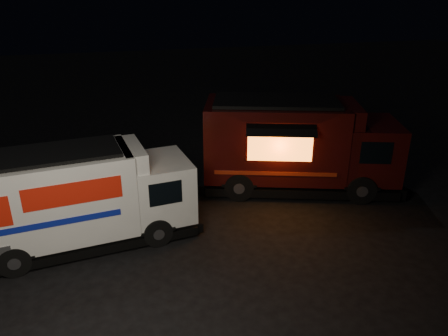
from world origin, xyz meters
TOP-DOWN VIEW (x-y plane):
  - ground at (0.00, 0.00)m, footprint 80.00×80.00m
  - white_truck at (-3.01, 1.75)m, footprint 6.34×2.78m
  - red_truck at (4.12, 3.46)m, footprint 7.28×4.57m

SIDE VIEW (x-z plane):
  - ground at x=0.00m, z-range 0.00..0.00m
  - white_truck at x=-3.01m, z-range 0.00..2.78m
  - red_truck at x=4.12m, z-range 0.00..3.18m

